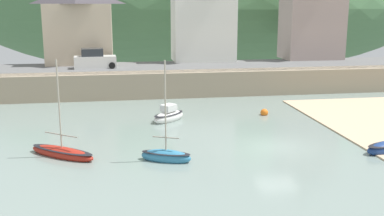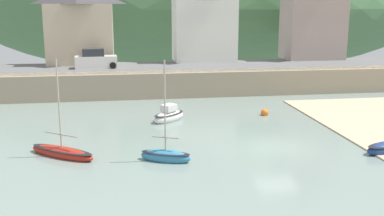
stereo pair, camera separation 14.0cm
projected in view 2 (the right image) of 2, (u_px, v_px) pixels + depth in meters
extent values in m
cube|color=gray|center=(278.00, 147.00, 28.76)|extent=(48.00, 40.00, 0.06)
cube|color=tan|center=(220.00, 83.00, 44.87)|extent=(48.00, 2.40, 2.40)
cube|color=#606060|center=(213.00, 66.00, 48.18)|extent=(48.00, 9.00, 0.10)
ellipsoid|color=#4F7D4E|center=(207.00, 8.00, 81.09)|extent=(80.00, 44.00, 22.72)
cube|color=beige|center=(81.00, 34.00, 49.77)|extent=(6.86, 5.49, 6.28)
cube|color=white|center=(204.00, 25.00, 51.63)|extent=(6.76, 4.46, 7.84)
cube|color=#A7928B|center=(313.00, 18.00, 53.39)|extent=(6.59, 4.46, 9.31)
cube|color=gray|center=(312.00, 8.00, 57.21)|extent=(2.80, 2.80, 11.65)
ellipsoid|color=teal|center=(166.00, 157.00, 26.17)|extent=(3.06, 2.05, 0.85)
ellipsoid|color=black|center=(166.00, 153.00, 26.11)|extent=(3.00, 2.01, 0.12)
cylinder|color=#B2A893|center=(165.00, 106.00, 25.52)|extent=(0.09, 0.09, 5.06)
cylinder|color=gray|center=(165.00, 137.00, 25.92)|extent=(1.45, 0.69, 0.07)
ellipsoid|color=white|center=(169.00, 117.00, 35.16)|extent=(3.05, 2.94, 0.98)
ellipsoid|color=black|center=(169.00, 114.00, 35.10)|extent=(2.99, 2.88, 0.12)
cube|color=silver|center=(169.00, 108.00, 35.00)|extent=(1.36, 1.34, 0.50)
ellipsoid|color=#AA2518|center=(62.00, 153.00, 26.95)|extent=(4.29, 3.61, 0.73)
ellipsoid|color=black|center=(62.00, 150.00, 26.90)|extent=(4.20, 3.54, 0.12)
cylinder|color=#B2A893|center=(59.00, 104.00, 26.30)|extent=(0.09, 0.09, 5.10)
cylinder|color=gray|center=(61.00, 134.00, 26.70)|extent=(1.99, 1.53, 0.07)
cube|color=silver|center=(96.00, 62.00, 46.25)|extent=(4.19, 1.94, 1.20)
cube|color=#282D33|center=(93.00, 53.00, 46.01)|extent=(2.18, 1.62, 0.80)
cylinder|color=black|center=(113.00, 63.00, 47.33)|extent=(0.64, 0.22, 0.64)
cylinder|color=black|center=(113.00, 65.00, 45.79)|extent=(0.64, 0.22, 0.64)
cylinder|color=black|center=(80.00, 64.00, 46.84)|extent=(0.64, 0.22, 0.64)
cylinder|color=black|center=(79.00, 66.00, 45.30)|extent=(0.64, 0.22, 0.64)
sphere|color=orange|center=(265.00, 113.00, 36.96)|extent=(0.62, 0.62, 0.62)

